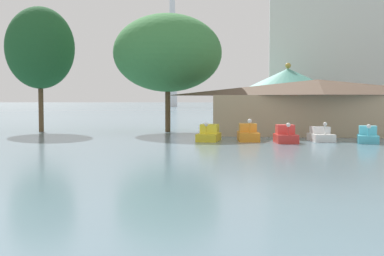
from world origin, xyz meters
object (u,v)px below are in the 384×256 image
Objects in this scene: pedal_boat_white at (321,135)px; boathouse at (318,106)px; pedal_boat_cyan at (368,136)px; pedal_boat_red at (286,136)px; pedal_boat_yellow at (209,134)px; green_roof_pavilion at (288,92)px; pedal_boat_orange at (248,134)px; shoreline_tree_tall_left at (40,48)px; shoreline_tree_mid at (168,53)px.

pedal_boat_white is 7.27m from boathouse.
pedal_boat_red is at bearing -74.96° from pedal_boat_cyan.
pedal_boat_yellow is 24.53m from green_roof_pavilion.
pedal_boat_orange is 0.16× the size of boathouse.
pedal_boat_orange reaches higher than pedal_boat_cyan.
pedal_boat_yellow is 0.24× the size of shoreline_tree_tall_left.
boathouse is at bearing -81.86° from green_roof_pavilion.
pedal_boat_cyan is 24.12m from green_roof_pavilion.
pedal_boat_orange is at bearing -128.08° from boathouse.
boathouse is at bearing -11.06° from shoreline_tree_mid.
boathouse is 28.24m from shoreline_tree_tall_left.
pedal_boat_red is 18.08m from shoreline_tree_mid.
pedal_boat_yellow is 0.15× the size of boathouse.
pedal_boat_white is 0.15× the size of boathouse.
pedal_boat_red is 0.98× the size of pedal_boat_cyan.
pedal_boat_yellow is at bearing -91.34° from pedal_boat_white.
boathouse is at bearing 134.55° from pedal_boat_yellow.
green_roof_pavilion is at bearing 168.85° from pedal_boat_red.
pedal_boat_yellow is at bearing -106.71° from green_roof_pavilion.
pedal_boat_cyan is at bearing 92.63° from pedal_boat_yellow.
shoreline_tree_tall_left is 1.07× the size of shoreline_tree_mid.
green_roof_pavilion is (-5.07, 23.29, 3.68)m from pedal_boat_cyan.
shoreline_tree_mid is at bearing -135.50° from green_roof_pavilion.
pedal_boat_white is 22.40m from green_roof_pavilion.
green_roof_pavilion is (6.97, 23.23, 3.67)m from pedal_boat_yellow.
pedal_boat_yellow is at bearing -27.18° from shoreline_tree_tall_left.
pedal_boat_cyan is 0.21× the size of shoreline_tree_tall_left.
green_roof_pavilion reaches higher than pedal_boat_orange.
green_roof_pavilion is at bearing 175.32° from pedal_boat_white.
green_roof_pavilion is (3.91, 22.87, 3.64)m from pedal_boat_orange.
pedal_boat_cyan is 22.04m from shoreline_tree_mid.
boathouse is 1.69× the size of shoreline_tree_mid.
pedal_boat_white reaches higher than pedal_boat_cyan.
shoreline_tree_mid is (-14.63, 2.86, 5.30)m from boathouse.
shoreline_tree_tall_left reaches higher than pedal_boat_yellow.
pedal_boat_yellow is at bearing -138.39° from boathouse.
shoreline_tree_tall_left is at bearing -173.42° from shoreline_tree_mid.
pedal_boat_red is 0.23× the size of green_roof_pavilion.
green_roof_pavilion is at bearing 44.50° from shoreline_tree_mid.
green_roof_pavilion is (-1.75, 22.02, 3.73)m from pedal_boat_white.
green_roof_pavilion reaches higher than pedal_boat_cyan.
pedal_boat_orange is 3.13m from pedal_boat_red.
pedal_boat_white is 18.82m from shoreline_tree_mid.
green_roof_pavilion is at bearing 28.39° from shoreline_tree_tall_left.
pedal_boat_yellow is 1.12× the size of pedal_boat_cyan.
pedal_boat_orange is 1.17× the size of pedal_boat_cyan.
shoreline_tree_tall_left is at bearing 177.17° from boathouse.
green_roof_pavilion reaches higher than pedal_boat_white.
pedal_boat_cyan is at bearing -32.19° from shoreline_tree_mid.
pedal_boat_red reaches higher than pedal_boat_cyan.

